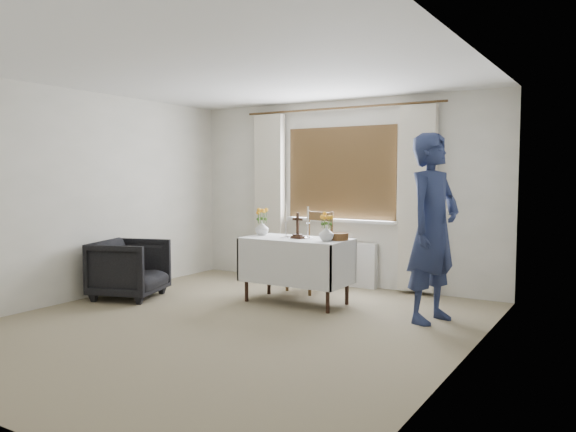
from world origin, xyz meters
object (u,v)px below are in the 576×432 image
at_px(person, 433,228).
at_px(wooden_cross, 298,226).
at_px(wooden_chair, 309,252).
at_px(flower_vase_left, 262,228).
at_px(altar_table, 296,271).
at_px(armchair, 130,269).
at_px(flower_vase_right, 326,233).

bearing_deg(person, wooden_cross, 107.05).
relative_size(wooden_chair, person, 0.53).
distance_m(wooden_chair, flower_vase_left, 0.76).
xyz_separation_m(altar_table, person, (1.60, 0.02, 0.58)).
relative_size(altar_table, person, 0.65).
bearing_deg(flower_vase_left, altar_table, -7.38).
xyz_separation_m(armchair, flower_vase_right, (2.30, 0.76, 0.49)).
xyz_separation_m(armchair, wooden_cross, (1.90, 0.81, 0.56)).
xyz_separation_m(person, flower_vase_right, (-1.17, -0.08, -0.11)).
bearing_deg(person, flower_vase_left, 104.40).
bearing_deg(armchair, person, -94.66).
bearing_deg(altar_table, armchair, -156.20).
bearing_deg(altar_table, flower_vase_left, 172.62).
bearing_deg(armchair, wooden_cross, -85.32).
bearing_deg(wooden_chair, wooden_cross, -57.26).
bearing_deg(altar_table, wooden_chair, 106.75).
bearing_deg(flower_vase_left, flower_vase_right, -7.76).
distance_m(armchair, flower_vase_right, 2.47).
relative_size(person, flower_vase_left, 11.18).
bearing_deg(wooden_cross, flower_vase_left, 174.38).
height_order(altar_table, person, person).
height_order(armchair, person, person).
distance_m(altar_table, wooden_chair, 0.72).
bearing_deg(wooden_chair, altar_table, -59.08).
bearing_deg(armchair, flower_vase_right, -90.00).
bearing_deg(wooden_chair, person, -5.69).
xyz_separation_m(altar_table, wooden_cross, (0.03, -0.02, 0.53)).
bearing_deg(flower_vase_left, wooden_cross, -8.68).
relative_size(armchair, flower_vase_right, 4.65).
xyz_separation_m(armchair, person, (3.47, 0.85, 0.60)).
height_order(wooden_chair, person, person).
relative_size(wooden_cross, flower_vase_right, 1.78).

